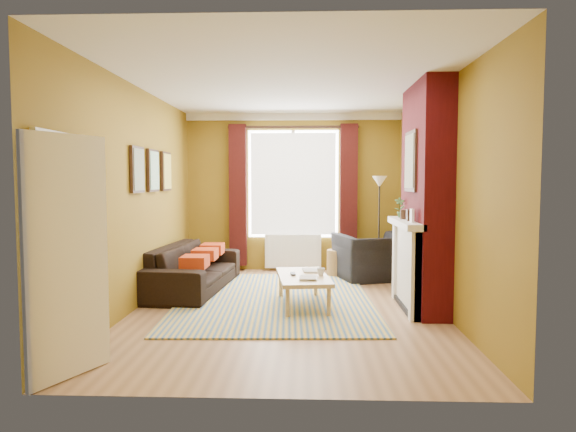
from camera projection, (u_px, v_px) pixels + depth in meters
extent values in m
plane|color=olive|center=(287.00, 307.00, 6.54)|extent=(5.50, 5.50, 0.00)
cube|color=olive|center=(293.00, 192.00, 9.19)|extent=(3.80, 0.02, 2.80)
cube|color=olive|center=(272.00, 210.00, 3.70)|extent=(3.80, 0.02, 2.80)
cube|color=olive|center=(440.00, 198.00, 6.37)|extent=(0.02, 5.50, 2.80)
cube|color=olive|center=(138.00, 197.00, 6.52)|extent=(0.02, 5.50, 2.80)
cube|color=silver|center=(287.00, 85.00, 6.35)|extent=(3.80, 5.50, 0.01)
cube|color=#480A0F|center=(426.00, 198.00, 6.38)|extent=(0.35, 1.40, 2.80)
cube|color=white|center=(409.00, 265.00, 6.45)|extent=(0.12, 1.30, 1.10)
cube|color=white|center=(405.00, 223.00, 6.41)|extent=(0.22, 1.40, 0.08)
cube|color=white|center=(417.00, 276.00, 5.87)|extent=(0.16, 0.14, 1.04)
cube|color=white|center=(399.00, 260.00, 7.03)|extent=(0.16, 0.14, 1.04)
cube|color=black|center=(411.00, 273.00, 6.45)|extent=(0.06, 0.80, 0.90)
cube|color=black|center=(409.00, 306.00, 6.48)|extent=(0.20, 1.00, 0.06)
cube|color=white|center=(412.00, 216.00, 6.05)|extent=(0.03, 0.12, 0.16)
cube|color=#311E13|center=(408.00, 215.00, 6.30)|extent=(0.03, 0.10, 0.14)
cylinder|color=#311E13|center=(404.00, 215.00, 6.55)|extent=(0.10, 0.10, 0.12)
cube|color=#311E13|center=(411.00, 161.00, 6.36)|extent=(0.03, 0.60, 0.75)
cube|color=#B48C3C|center=(409.00, 161.00, 6.36)|extent=(0.01, 0.52, 0.66)
cube|color=white|center=(293.00, 117.00, 9.05)|extent=(3.80, 0.08, 0.12)
cube|color=white|center=(293.00, 184.00, 9.15)|extent=(1.60, 0.04, 1.90)
cube|color=white|center=(293.00, 184.00, 9.11)|extent=(1.50, 0.02, 1.80)
cube|color=white|center=(293.00, 184.00, 9.13)|extent=(0.06, 0.04, 1.90)
cube|color=#3D0F0D|center=(238.00, 195.00, 9.11)|extent=(0.30, 0.16, 2.50)
cube|color=#3D0F0D|center=(349.00, 195.00, 9.03)|extent=(0.30, 0.16, 2.50)
cylinder|color=#311E13|center=(293.00, 127.00, 8.99)|extent=(2.30, 0.05, 0.05)
cube|color=white|center=(293.00, 251.00, 9.16)|extent=(1.00, 0.10, 0.60)
cube|color=white|center=(268.00, 252.00, 9.12)|extent=(0.04, 0.03, 0.56)
cube|color=white|center=(274.00, 252.00, 9.11)|extent=(0.04, 0.03, 0.56)
cube|color=white|center=(280.00, 252.00, 9.11)|extent=(0.04, 0.03, 0.56)
cube|color=white|center=(286.00, 252.00, 9.10)|extent=(0.04, 0.03, 0.56)
cube|color=white|center=(292.00, 252.00, 9.10)|extent=(0.04, 0.03, 0.56)
cube|color=white|center=(299.00, 252.00, 9.10)|extent=(0.04, 0.03, 0.56)
cube|color=white|center=(305.00, 252.00, 9.09)|extent=(0.04, 0.03, 0.56)
cube|color=white|center=(311.00, 252.00, 9.09)|extent=(0.04, 0.03, 0.56)
cube|color=white|center=(317.00, 252.00, 9.08)|extent=(0.04, 0.03, 0.56)
cube|color=#311E13|center=(137.00, 170.00, 6.39)|extent=(0.04, 0.44, 0.58)
cube|color=#C8762F|center=(139.00, 170.00, 6.39)|extent=(0.01, 0.38, 0.52)
cube|color=#311E13|center=(153.00, 171.00, 7.04)|extent=(0.04, 0.44, 0.58)
cube|color=teal|center=(155.00, 171.00, 7.04)|extent=(0.01, 0.38, 0.52)
cube|color=#311E13|center=(166.00, 171.00, 7.69)|extent=(0.04, 0.44, 0.58)
cube|color=gold|center=(168.00, 171.00, 7.69)|extent=(0.01, 0.38, 0.52)
cube|color=white|center=(65.00, 251.00, 4.50)|extent=(0.05, 0.94, 2.06)
cube|color=black|center=(67.00, 251.00, 4.50)|extent=(0.02, 0.80, 1.98)
cube|color=white|center=(68.00, 257.00, 4.13)|extent=(0.37, 0.74, 1.98)
imported|color=#39672E|center=(400.00, 207.00, 6.85)|extent=(0.14, 0.10, 0.27)
cube|color=#AA2D0E|center=(195.00, 262.00, 6.94)|extent=(0.34, 0.40, 0.16)
cube|color=#AA2D0E|center=(205.00, 254.00, 7.64)|extent=(0.34, 0.40, 0.16)
cube|color=#AA2D0E|center=(212.00, 249.00, 8.23)|extent=(0.34, 0.40, 0.16)
cube|color=#355F94|center=(275.00, 299.00, 6.97)|extent=(2.70, 3.65, 0.02)
imported|color=black|center=(194.00, 267.00, 7.55)|extent=(1.08, 2.35, 0.67)
imported|color=black|center=(374.00, 257.00, 8.35)|extent=(1.38, 1.28, 0.74)
cube|color=tan|center=(303.00, 277.00, 6.55)|extent=(0.76, 1.29, 0.05)
cylinder|color=tan|center=(288.00, 303.00, 6.00)|extent=(0.06, 0.06, 0.36)
cylinder|color=tan|center=(329.00, 303.00, 6.04)|extent=(0.06, 0.06, 0.36)
cylinder|color=tan|center=(281.00, 284.00, 7.09)|extent=(0.06, 0.06, 0.36)
cylinder|color=tan|center=(316.00, 284.00, 7.13)|extent=(0.06, 0.06, 0.36)
cylinder|color=olive|center=(337.00, 263.00, 8.67)|extent=(0.44, 0.44, 0.44)
cylinder|color=black|center=(378.00, 275.00, 8.64)|extent=(0.30, 0.30, 0.03)
cylinder|color=black|center=(379.00, 229.00, 8.58)|extent=(0.03, 0.03, 1.55)
cone|color=#EFE1C3|center=(380.00, 182.00, 8.53)|extent=(0.30, 0.30, 0.19)
imported|color=#999999|center=(299.00, 278.00, 6.30)|extent=(0.22, 0.30, 0.03)
imported|color=#999999|center=(303.00, 271.00, 6.82)|extent=(0.25, 0.32, 0.02)
imported|color=#999999|center=(321.00, 272.00, 6.52)|extent=(0.14, 0.14, 0.10)
cube|color=black|center=(293.00, 274.00, 6.57)|extent=(0.07, 0.18, 0.02)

